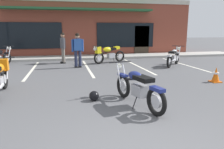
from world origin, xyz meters
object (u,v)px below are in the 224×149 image
at_px(motorcycle_red_sportbike, 108,54).
at_px(helmet_on_pavement, 94,96).
at_px(person_in_shorts_foreground, 63,46).
at_px(motorcycle_silver_naked, 174,57).
at_px(traffic_cone, 216,75).
at_px(person_in_black_shirt, 78,48).
at_px(motorcycle_foreground_classic, 137,87).

height_order(motorcycle_red_sportbike, helmet_on_pavement, motorcycle_red_sportbike).
xyz_separation_m(motorcycle_red_sportbike, person_in_shorts_foreground, (-2.44, 0.44, 0.42)).
height_order(motorcycle_silver_naked, person_in_shorts_foreground, person_in_shorts_foreground).
xyz_separation_m(motorcycle_silver_naked, traffic_cone, (-0.25, -3.55, -0.20)).
bearing_deg(person_in_black_shirt, motorcycle_foreground_classic, -79.54).
height_order(person_in_black_shirt, person_in_shorts_foreground, same).
relative_size(motorcycle_red_sportbike, person_in_shorts_foreground, 1.18).
relative_size(motorcycle_silver_naked, person_in_shorts_foreground, 1.01).
relative_size(motorcycle_foreground_classic, person_in_black_shirt, 1.24).
bearing_deg(helmet_on_pavement, person_in_black_shirt, 90.80).
relative_size(person_in_shorts_foreground, traffic_cone, 3.16).
bearing_deg(motorcycle_red_sportbike, person_in_black_shirt, -146.39).
bearing_deg(person_in_shorts_foreground, motorcycle_foreground_classic, -76.51).
bearing_deg(person_in_shorts_foreground, motorcycle_red_sportbike, -10.26).
relative_size(motorcycle_red_sportbike, traffic_cone, 3.74).
xyz_separation_m(motorcycle_foreground_classic, motorcycle_silver_naked, (3.76, 5.23, 0.00)).
bearing_deg(person_in_black_shirt, helmet_on_pavement, -89.20).
xyz_separation_m(motorcycle_foreground_classic, motorcycle_red_sportbike, (0.67, 6.90, 0.07)).
distance_m(motorcycle_foreground_classic, person_in_black_shirt, 5.87).
xyz_separation_m(person_in_black_shirt, helmet_on_pavement, (0.07, -5.18, -0.82)).
bearing_deg(person_in_shorts_foreground, motorcycle_silver_naked, -20.93).
distance_m(person_in_black_shirt, helmet_on_pavement, 5.25).
height_order(motorcycle_red_sportbike, person_in_black_shirt, person_in_black_shirt).
distance_m(helmet_on_pavement, traffic_cone, 4.64).
height_order(person_in_shorts_foreground, helmet_on_pavement, person_in_shorts_foreground).
relative_size(person_in_black_shirt, person_in_shorts_foreground, 1.00).
bearing_deg(motorcycle_red_sportbike, person_in_shorts_foreground, 169.74).
distance_m(motorcycle_foreground_classic, helmet_on_pavement, 1.19).
height_order(motorcycle_red_sportbike, traffic_cone, motorcycle_red_sportbike).
relative_size(motorcycle_foreground_classic, helmet_on_pavement, 7.99).
height_order(motorcycle_silver_naked, person_in_black_shirt, person_in_black_shirt).
bearing_deg(helmet_on_pavement, motorcycle_red_sportbike, 75.29).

